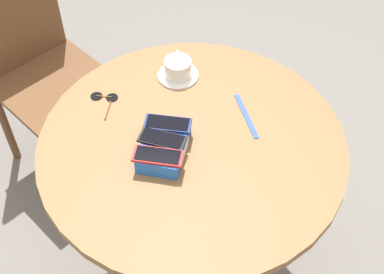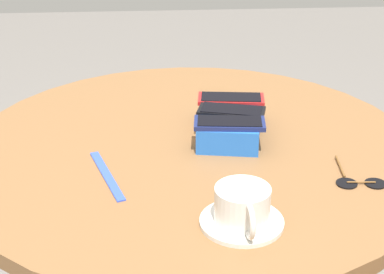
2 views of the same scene
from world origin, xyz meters
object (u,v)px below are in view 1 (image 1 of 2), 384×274
object	(u,v)px
coffee_cup	(178,67)
sunglasses	(105,98)
round_table	(192,171)
phone_black	(162,139)
phone_box	(164,146)
chair_near_window	(46,77)
phone_red	(158,156)
saucer	(178,75)
lanyard_strap	(246,116)
phone_navy	(168,124)

from	to	relation	value
coffee_cup	sunglasses	distance (m)	0.27
round_table	sunglasses	distance (m)	0.37
round_table	phone_black	xyz separation A→B (m)	(-0.04, 0.09, 0.21)
phone_box	sunglasses	bearing A→B (deg)	44.97
phone_black	chair_near_window	distance (m)	0.92
phone_red	phone_box	bearing A→B (deg)	-9.93
phone_box	phone_black	size ratio (longest dim) A/B	1.43
phone_red	phone_black	bearing A→B (deg)	-6.18
phone_box	phone_black	world-z (taller)	phone_black
saucer	lanyard_strap	bearing A→B (deg)	-127.51
phone_red	chair_near_window	xyz separation A→B (m)	(0.70, 0.56, -0.36)
round_table	lanyard_strap	world-z (taller)	lanyard_strap
saucer	sunglasses	bearing A→B (deg)	117.66
sunglasses	phone_red	bearing A→B (deg)	-143.78
round_table	chair_near_window	distance (m)	0.89
phone_black	lanyard_strap	world-z (taller)	phone_black
phone_red	lanyard_strap	distance (m)	0.35
phone_black	phone_navy	distance (m)	0.06
phone_red	coffee_cup	size ratio (longest dim) A/B	1.19
phone_box	phone_navy	bearing A→B (deg)	-6.47
chair_near_window	round_table	bearing A→B (deg)	-132.02
phone_black	phone_navy	world-z (taller)	same
coffee_cup	sunglasses	bearing A→B (deg)	118.22
phone_navy	round_table	bearing A→B (deg)	-103.06
round_table	coffee_cup	distance (m)	0.35
phone_navy	sunglasses	world-z (taller)	phone_navy
sunglasses	phone_navy	bearing A→B (deg)	-124.43
phone_red	coffee_cup	bearing A→B (deg)	-4.17
phone_red	chair_near_window	world-z (taller)	chair_near_window
phone_black	phone_box	bearing A→B (deg)	-108.94
phone_navy	lanyard_strap	size ratio (longest dim) A/B	0.75
phone_box	phone_black	xyz separation A→B (m)	(0.00, 0.00, 0.03)
coffee_cup	sunglasses	size ratio (longest dim) A/B	1.00
chair_near_window	lanyard_strap	bearing A→B (deg)	-119.99
coffee_cup	phone_box	bearing A→B (deg)	176.91
phone_box	phone_navy	size ratio (longest dim) A/B	1.44
sunglasses	lanyard_strap	bearing A→B (deg)	-96.69
phone_navy	sunglasses	xyz separation A→B (m)	(0.15, 0.22, -0.05)
phone_box	round_table	bearing A→B (deg)	-60.61
round_table	saucer	xyz separation A→B (m)	(0.29, 0.06, 0.15)
round_table	chair_near_window	xyz separation A→B (m)	(0.59, 0.65, -0.15)
phone_navy	sunglasses	size ratio (longest dim) A/B	1.17
phone_box	coffee_cup	xyz separation A→B (m)	(0.34, -0.02, 0.01)
phone_black	saucer	world-z (taller)	phone_black
phone_navy	chair_near_window	xyz separation A→B (m)	(0.57, 0.58, -0.36)
phone_red	saucer	distance (m)	0.40
sunglasses	chair_near_window	xyz separation A→B (m)	(0.42, 0.36, -0.30)
coffee_cup	lanyard_strap	bearing A→B (deg)	-127.92
phone_navy	chair_near_window	distance (m)	0.89
saucer	coffee_cup	bearing A→B (deg)	4.78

